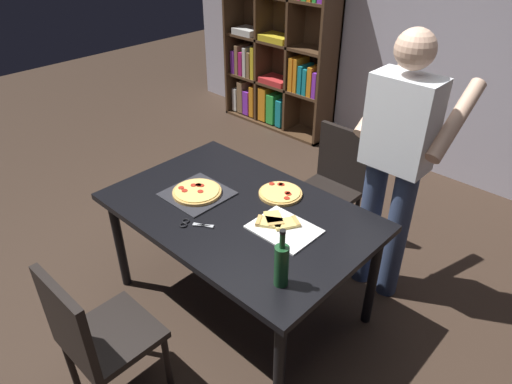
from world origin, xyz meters
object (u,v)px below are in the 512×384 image
(second_pizza_plain, at_px, (280,193))
(pepperoni_pizza_on_tray, at_px, (197,193))
(chair_far_side, at_px, (333,180))
(wine_bottle, at_px, (281,264))
(kitchen_scissors, at_px, (191,224))
(dining_table, at_px, (239,219))
(person_serving_pizza, at_px, (397,157))
(chair_near_camera, at_px, (94,334))
(bookshelf, at_px, (278,45))

(second_pizza_plain, bearing_deg, pepperoni_pizza_on_tray, -136.95)
(chair_far_side, relative_size, wine_bottle, 2.85)
(kitchen_scissors, bearing_deg, pepperoni_pizza_on_tray, 133.26)
(dining_table, bearing_deg, kitchen_scissors, -106.09)
(person_serving_pizza, distance_m, kitchen_scissors, 1.27)
(chair_near_camera, bearing_deg, kitchen_scissors, 96.82)
(bookshelf, xyz_separation_m, person_serving_pizza, (2.33, -1.60, 0.07))
(bookshelf, distance_m, second_pizza_plain, 2.79)
(chair_near_camera, height_order, bookshelf, bookshelf)
(chair_far_side, relative_size, second_pizza_plain, 3.33)
(pepperoni_pizza_on_tray, bearing_deg, chair_far_side, 74.31)
(chair_far_side, distance_m, bookshelf, 2.28)
(wine_bottle, bearing_deg, bookshelf, 131.32)
(chair_near_camera, height_order, pepperoni_pizza_on_tray, chair_near_camera)
(dining_table, distance_m, kitchen_scissors, 0.31)
(chair_near_camera, xyz_separation_m, kitchen_scissors, (-0.08, 0.71, 0.24))
(bookshelf, bearing_deg, chair_far_side, -37.96)
(chair_far_side, bearing_deg, wine_bottle, -65.67)
(bookshelf, xyz_separation_m, kitchen_scissors, (1.68, -2.67, -0.18))
(dining_table, height_order, kitchen_scissors, kitchen_scissors)
(chair_near_camera, distance_m, second_pizza_plain, 1.31)
(chair_far_side, bearing_deg, kitchen_scissors, -93.74)
(chair_far_side, bearing_deg, pepperoni_pizza_on_tray, -105.69)
(person_serving_pizza, bearing_deg, chair_near_camera, -107.50)
(dining_table, distance_m, bookshelf, 2.97)
(person_serving_pizza, bearing_deg, bookshelf, 145.51)
(chair_far_side, height_order, bookshelf, bookshelf)
(chair_far_side, xyz_separation_m, second_pizza_plain, (0.08, -0.71, 0.25))
(person_serving_pizza, distance_m, pepperoni_pizza_on_tray, 1.23)
(wine_bottle, bearing_deg, second_pizza_plain, 130.81)
(pepperoni_pizza_on_tray, height_order, wine_bottle, wine_bottle)
(chair_near_camera, bearing_deg, chair_far_side, 90.00)
(bookshelf, relative_size, person_serving_pizza, 1.11)
(dining_table, height_order, pepperoni_pizza_on_tray, pepperoni_pizza_on_tray)
(chair_near_camera, distance_m, wine_bottle, 0.98)
(person_serving_pizza, relative_size, wine_bottle, 5.54)
(chair_near_camera, bearing_deg, bookshelf, 117.64)
(kitchen_scissors, bearing_deg, second_pizza_plain, 74.31)
(pepperoni_pizza_on_tray, xyz_separation_m, kitchen_scissors, (0.21, -0.23, -0.01))
(chair_far_side, xyz_separation_m, bookshelf, (-1.77, 1.38, 0.42))
(dining_table, height_order, second_pizza_plain, second_pizza_plain)
(chair_near_camera, xyz_separation_m, second_pizza_plain, (0.08, 1.29, 0.25))
(pepperoni_pizza_on_tray, bearing_deg, dining_table, 12.26)
(person_serving_pizza, relative_size, kitchen_scissors, 9.14)
(chair_far_side, height_order, second_pizza_plain, chair_far_side)
(kitchen_scissors, bearing_deg, chair_near_camera, -83.18)
(bookshelf, bearing_deg, dining_table, -53.36)
(pepperoni_pizza_on_tray, bearing_deg, person_serving_pizza, 44.47)
(dining_table, relative_size, bookshelf, 0.81)
(dining_table, relative_size, pepperoni_pizza_on_tray, 4.33)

